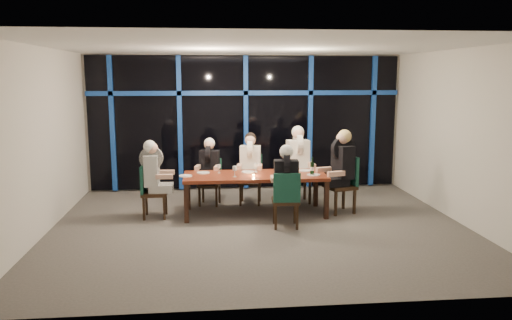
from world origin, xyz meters
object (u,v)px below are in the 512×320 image
object	(u,v)px
diner_far_right	(298,153)
chair_near_mid	(286,197)
diner_end_left	(154,168)
chair_far_left	(210,179)
chair_far_right	(297,173)
wine_bottle	(312,168)
dining_table	(255,178)
diner_far_left	(209,162)
diner_near_mid	(286,174)
diner_end_right	(341,159)
diner_far_mid	(250,158)
chair_far_mid	(251,176)
chair_end_left	(150,188)
chair_end_right	(345,181)
water_pitcher	(294,171)

from	to	relation	value
diner_far_right	chair_near_mid	bearing A→B (deg)	-110.51
diner_end_left	chair_far_left	bearing A→B (deg)	-47.88
chair_far_right	chair_near_mid	distance (m)	1.87
chair_near_mid	wine_bottle	distance (m)	1.00
wine_bottle	chair_far_right	bearing A→B (deg)	94.43
dining_table	diner_far_left	size ratio (longest dim) A/B	2.94
diner_near_mid	diner_end_right	bearing A→B (deg)	-141.79
chair_near_mid	diner_far_left	distance (m)	2.13
diner_far_mid	diner_far_right	distance (m)	0.97
chair_far_mid	diner_end_right	size ratio (longest dim) A/B	0.94
chair_end_left	diner_far_mid	size ratio (longest dim) A/B	1.01
chair_end_right	diner_far_left	size ratio (longest dim) A/B	1.20
diner_end_left	chair_end_left	bearing A→B (deg)	90.00
chair_far_left	diner_far_mid	world-z (taller)	diner_far_mid
water_pitcher	chair_end_right	bearing A→B (deg)	12.00
chair_far_right	diner_far_left	distance (m)	1.80
chair_end_right	diner_near_mid	xyz separation A→B (m)	(-1.25, -0.82, 0.33)
chair_near_mid	diner_end_right	bearing A→B (deg)	-139.27
chair_far_left	diner_far_right	distance (m)	1.83
chair_end_left	diner_far_mid	bearing A→B (deg)	-65.93
diner_far_mid	diner_near_mid	size ratio (longest dim) A/B	1.01
chair_near_mid	diner_far_right	bearing A→B (deg)	-103.11
wine_bottle	diner_end_left	bearing A→B (deg)	177.17
chair_far_left	wine_bottle	xyz separation A→B (m)	(1.84, -1.02, 0.37)
chair_near_mid	diner_end_right	world-z (taller)	diner_end_right
chair_end_left	diner_far_right	bearing A→B (deg)	-72.87
diner_end_right	wine_bottle	size ratio (longest dim) A/B	3.12
dining_table	diner_far_right	world-z (taller)	diner_far_right
chair_far_left	diner_end_right	world-z (taller)	diner_end_right
diner_near_mid	wine_bottle	world-z (taller)	diner_near_mid
diner_far_left	diner_far_right	bearing A→B (deg)	12.61
chair_far_left	chair_near_mid	world-z (taller)	chair_near_mid
dining_table	chair_end_left	distance (m)	1.91
chair_end_left	diner_far_left	world-z (taller)	diner_far_left
chair_far_mid	chair_end_left	size ratio (longest dim) A/B	1.01
diner_end_right	dining_table	bearing A→B (deg)	-106.39
diner_far_right	chair_far_mid	bearing A→B (deg)	172.80
diner_near_mid	water_pitcher	size ratio (longest dim) A/B	4.88
diner_end_right	chair_end_left	bearing A→B (deg)	-104.89
chair_end_right	diner_near_mid	bearing A→B (deg)	-71.52
chair_far_right	chair_near_mid	size ratio (longest dim) A/B	1.10
chair_far_right	diner_far_right	distance (m)	0.43
chair_far_mid	diner_far_left	bearing A→B (deg)	-165.09
chair_end_left	water_pitcher	bearing A→B (deg)	-93.76
chair_far_left	diner_far_right	xyz separation A→B (m)	(1.76, -0.05, 0.50)
dining_table	diner_far_left	world-z (taller)	diner_far_left
dining_table	diner_far_left	xyz separation A→B (m)	(-0.83, 0.76, 0.19)
chair_far_right	chair_far_left	bearing A→B (deg)	177.49
chair_end_right	wine_bottle	size ratio (longest dim) A/B	3.20
chair_far_mid	diner_far_right	bearing A→B (deg)	5.79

